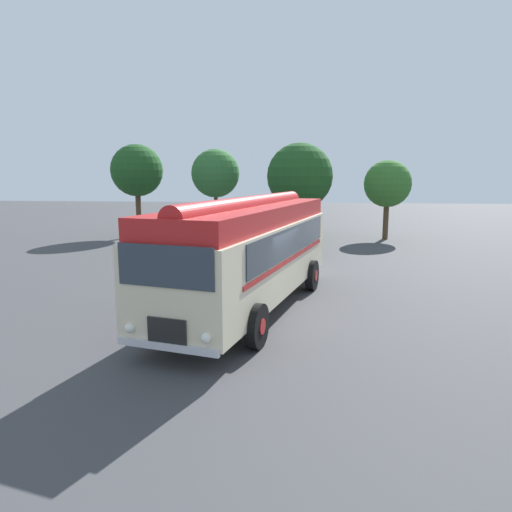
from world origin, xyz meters
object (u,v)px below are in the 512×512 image
Objects in this scene: vintage_bus at (250,249)px; box_van at (199,226)px; car_near_left at (241,239)px; car_mid_left at (293,238)px.

vintage_bus is 11.72m from box_van.
vintage_bus is at bearing -79.88° from car_near_left.
vintage_bus is 2.46× the size of car_mid_left.
car_mid_left is (2.72, 0.55, 0.00)m from car_near_left.
car_near_left is 2.78m from box_van.
car_near_left is at bearing -168.66° from car_mid_left.
car_near_left is 0.72× the size of box_van.
vintage_bus is 10.02m from car_near_left.
vintage_bus is 1.77× the size of box_van.
car_near_left is 2.78m from car_mid_left.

